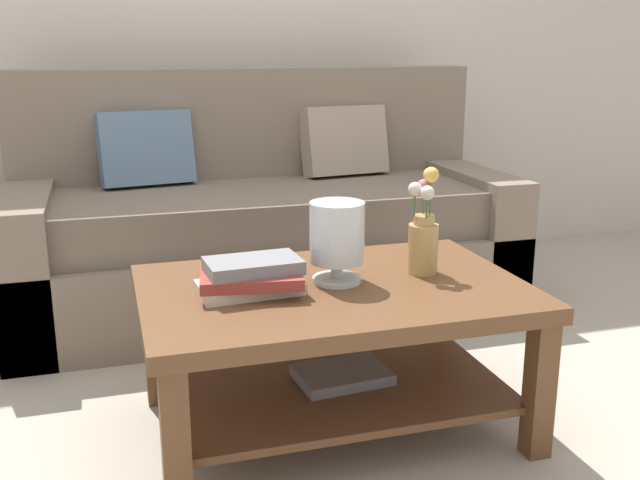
{
  "coord_description": "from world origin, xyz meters",
  "views": [
    {
      "loc": [
        -0.63,
        -2.23,
        1.17
      ],
      "look_at": [
        0.0,
        -0.1,
        0.57
      ],
      "focal_mm": 41.0,
      "sensor_mm": 36.0,
      "label": 1
    }
  ],
  "objects_px": {
    "book_stack_main": "(251,276)",
    "glass_hurricane_vase": "(337,236)",
    "coffee_table": "(334,325)",
    "couch": "(263,227)",
    "flower_pitcher": "(423,235)"
  },
  "relations": [
    {
      "from": "couch",
      "to": "coffee_table",
      "type": "height_order",
      "value": "couch"
    },
    {
      "from": "glass_hurricane_vase",
      "to": "flower_pitcher",
      "type": "bearing_deg",
      "value": 1.38
    },
    {
      "from": "book_stack_main",
      "to": "coffee_table",
      "type": "bearing_deg",
      "value": 0.12
    },
    {
      "from": "couch",
      "to": "glass_hurricane_vase",
      "type": "bearing_deg",
      "value": -90.93
    },
    {
      "from": "glass_hurricane_vase",
      "to": "flower_pitcher",
      "type": "distance_m",
      "value": 0.29
    },
    {
      "from": "book_stack_main",
      "to": "glass_hurricane_vase",
      "type": "xyz_separation_m",
      "value": [
        0.27,
        0.03,
        0.09
      ]
    },
    {
      "from": "couch",
      "to": "book_stack_main",
      "type": "relative_size",
      "value": 6.82
    },
    {
      "from": "couch",
      "to": "book_stack_main",
      "type": "distance_m",
      "value": 1.22
    },
    {
      "from": "flower_pitcher",
      "to": "book_stack_main",
      "type": "bearing_deg",
      "value": -176.62
    },
    {
      "from": "coffee_table",
      "to": "glass_hurricane_vase",
      "type": "height_order",
      "value": "glass_hurricane_vase"
    },
    {
      "from": "couch",
      "to": "book_stack_main",
      "type": "xyz_separation_m",
      "value": [
        -0.29,
        -1.17,
        0.16
      ]
    },
    {
      "from": "couch",
      "to": "coffee_table",
      "type": "distance_m",
      "value": 1.17
    },
    {
      "from": "book_stack_main",
      "to": "glass_hurricane_vase",
      "type": "relative_size",
      "value": 1.29
    },
    {
      "from": "coffee_table",
      "to": "book_stack_main",
      "type": "xyz_separation_m",
      "value": [
        -0.25,
        -0.0,
        0.18
      ]
    },
    {
      "from": "book_stack_main",
      "to": "flower_pitcher",
      "type": "xyz_separation_m",
      "value": [
        0.55,
        0.03,
        0.08
      ]
    }
  ]
}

